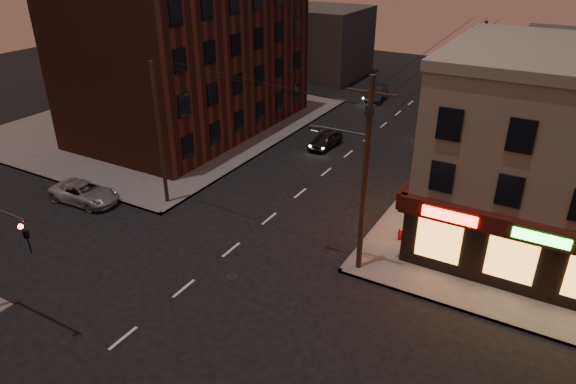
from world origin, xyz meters
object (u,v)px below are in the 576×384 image
Objects in this scene: suv_cross at (85,193)px; sedan_mid at (431,124)px; sedan_near at (325,140)px; sedan_far at (377,94)px; fire_hydrant at (400,234)px.

sedan_mid is at bearing -35.84° from suv_cross.
sedan_near is 0.93× the size of sedan_mid.
sedan_far is at bearing -17.62° from suv_cross.
sedan_near is at bearing -90.49° from sedan_far.
sedan_near is at bearing -127.55° from sedan_mid.
sedan_mid is (6.41, 7.93, 0.03)m from sedan_near.
sedan_mid reaches higher than suv_cross.
sedan_mid reaches higher than sedan_near.
sedan_mid reaches higher than sedan_far.
sedan_mid is at bearing -46.82° from sedan_far.
sedan_mid is 19.26m from fire_hydrant.
sedan_mid is at bearing 54.88° from sedan_near.
suv_cross is 1.15× the size of sedan_mid.
sedan_far is (-7.58, 6.77, -0.05)m from sedan_mid.
suv_cross is 18.83m from sedan_near.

